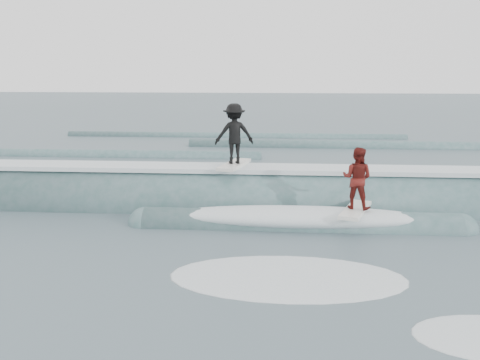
{
  "coord_description": "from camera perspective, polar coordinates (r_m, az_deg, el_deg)",
  "views": [
    {
      "loc": [
        1.23,
        -12.34,
        4.54
      ],
      "look_at": [
        0.0,
        3.65,
        1.1
      ],
      "focal_mm": 40.0,
      "sensor_mm": 36.0,
      "label": 1
    }
  ],
  "objects": [
    {
      "name": "far_swells",
      "position": [
        30.41,
        0.21,
        3.51
      ],
      "size": [
        39.7,
        8.65,
        0.8
      ],
      "color": "#385E5D",
      "rests_on": "ground"
    },
    {
      "name": "whitewater",
      "position": [
        11.96,
        5.83,
        -10.27
      ],
      "size": [
        17.74,
        6.45,
        0.1
      ],
      "color": "white",
      "rests_on": "ground"
    },
    {
      "name": "breaking_wave",
      "position": [
        17.39,
        0.81,
        -2.91
      ],
      "size": [
        21.82,
        4.05,
        2.55
      ],
      "color": "#385E5D",
      "rests_on": "ground"
    },
    {
      "name": "ground",
      "position": [
        13.21,
        -1.22,
        -8.0
      ],
      "size": [
        160.0,
        160.0,
        0.0
      ],
      "primitive_type": "plane",
      "color": "#3D555A",
      "rests_on": "ground"
    },
    {
      "name": "surfer_black",
      "position": [
        17.2,
        -0.62,
        4.77
      ],
      "size": [
        1.37,
        2.07,
        2.03
      ],
      "color": "silver",
      "rests_on": "ground"
    },
    {
      "name": "surfer_red",
      "position": [
        15.28,
        12.36,
        -0.14
      ],
      "size": [
        1.17,
        2.07,
        1.84
      ],
      "color": "white",
      "rests_on": "ground"
    }
  ]
}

